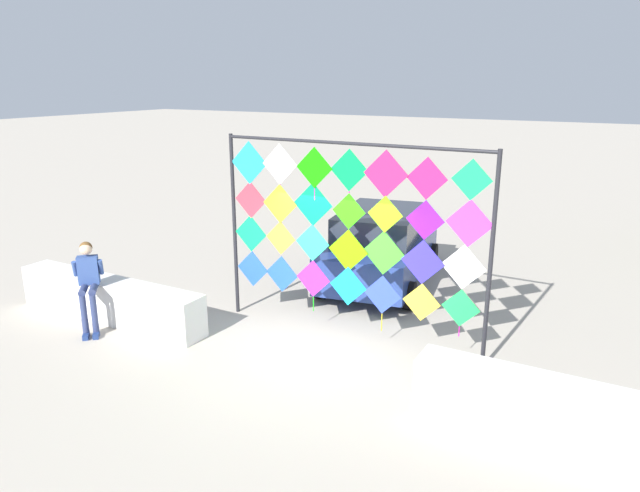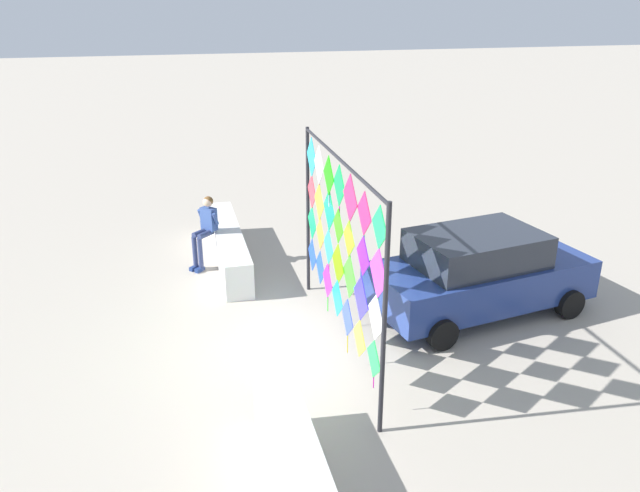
% 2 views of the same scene
% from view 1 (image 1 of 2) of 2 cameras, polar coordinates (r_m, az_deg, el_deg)
% --- Properties ---
extents(ground, '(120.00, 120.00, 0.00)m').
position_cam_1_polar(ground, '(9.92, -0.45, -10.54)').
color(ground, '#ADA393').
extents(plaza_ledge_left, '(4.28, 0.59, 0.79)m').
position_cam_1_polar(plaza_ledge_left, '(11.83, -19.92, -4.95)').
color(plaza_ledge_left, silver).
rests_on(plaza_ledge_left, ground).
extents(plaza_ledge_right, '(4.28, 0.59, 0.79)m').
position_cam_1_polar(plaza_ledge_right, '(8.20, 24.51, -15.14)').
color(plaza_ledge_right, silver).
rests_on(plaza_ledge_right, ground).
extents(kite_display_rack, '(4.91, 0.12, 3.48)m').
position_cam_1_polar(kite_display_rack, '(9.85, 2.64, 2.24)').
color(kite_display_rack, '#232328').
rests_on(kite_display_rack, ground).
extents(seated_vendor, '(0.76, 0.77, 1.64)m').
position_cam_1_polar(seated_vendor, '(11.26, -21.77, -3.06)').
color(seated_vendor, navy).
rests_on(seated_vendor, ground).
extents(parked_car, '(2.64, 4.57, 1.68)m').
position_cam_1_polar(parked_car, '(13.09, 6.02, 0.05)').
color(parked_car, navy).
rests_on(parked_car, ground).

